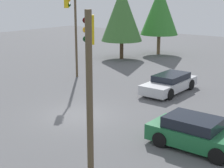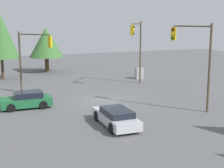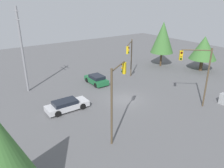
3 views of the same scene
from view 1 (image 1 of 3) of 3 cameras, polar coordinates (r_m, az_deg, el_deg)
The scene contains 7 objects.
ground_plane at distance 18.82m, azimuth -5.56°, elevation -5.14°, with size 80.00×80.00×0.00m, color #5B5B5E.
sedan_silver at distance 23.25m, azimuth 9.56°, elevation 0.14°, with size 1.95×4.80×1.21m.
sedan_green at distance 15.10m, azimuth 13.75°, elevation -7.94°, with size 4.06×1.99×1.34m.
traffic_signal_main at distance 10.57m, azimuth -3.75°, elevation 2.48°, with size 2.77×3.14×5.99m.
traffic_signal_cross at distance 25.65m, azimuth -6.55°, elevation 10.73°, with size 2.04×2.89×6.88m.
tree_left at distance 37.88m, azimuth 7.94°, elevation 12.05°, with size 4.06×4.06×7.36m.
tree_corner at distance 34.79m, azimuth 1.65°, elevation 11.61°, with size 4.13×4.13×7.24m.
Camera 1 is at (12.28, -12.78, 6.33)m, focal length 55.00 mm.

